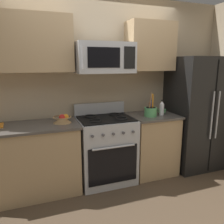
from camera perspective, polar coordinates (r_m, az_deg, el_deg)
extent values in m
plane|color=#473828|center=(2.86, 3.18, -23.14)|extent=(16.00, 16.00, 0.00)
cube|color=tan|center=(3.36, -3.75, 6.18)|extent=(8.00, 0.10, 2.60)
cube|color=tan|center=(3.09, -19.53, -11.71)|extent=(1.14, 0.58, 0.88)
cube|color=#4C4742|center=(2.94, -20.17, -3.56)|extent=(1.18, 0.62, 0.03)
cube|color=#B2B5BA|center=(3.22, -1.63, -9.67)|extent=(0.76, 0.62, 0.91)
cube|color=black|center=(2.98, 0.32, -13.42)|extent=(0.67, 0.01, 0.51)
cylinder|color=#B2B5BA|center=(2.86, 0.51, -9.03)|extent=(0.57, 0.02, 0.02)
cube|color=black|center=(3.07, -1.68, -1.64)|extent=(0.73, 0.56, 0.02)
cube|color=#B2B5BA|center=(3.31, -3.20, 0.84)|extent=(0.76, 0.06, 0.18)
torus|color=black|center=(2.90, -4.31, -2.22)|extent=(0.17, 0.17, 0.02)
torus|color=black|center=(3.01, 2.39, -1.62)|extent=(0.17, 0.17, 0.02)
torus|color=black|center=(3.14, -5.58, -1.08)|extent=(0.17, 0.17, 0.02)
torus|color=black|center=(3.25, 0.66, -0.58)|extent=(0.17, 0.17, 0.02)
cylinder|color=#4C4C51|center=(2.74, -5.02, -6.21)|extent=(0.04, 0.02, 0.04)
cylinder|color=#4C4C51|center=(2.77, -2.28, -5.93)|extent=(0.04, 0.02, 0.04)
cylinder|color=#4C4C51|center=(2.82, 0.39, -5.63)|extent=(0.04, 0.02, 0.04)
cylinder|color=#4C4C51|center=(2.86, 2.97, -5.34)|extent=(0.04, 0.02, 0.04)
cylinder|color=#4C4C51|center=(2.92, 5.45, -5.04)|extent=(0.04, 0.02, 0.04)
cube|color=tan|center=(3.51, 10.05, -8.21)|extent=(0.66, 0.58, 0.88)
cube|color=#4C4742|center=(3.38, 10.34, -0.96)|extent=(0.70, 0.62, 0.03)
cube|color=black|center=(3.83, 20.88, -0.26)|extent=(0.86, 0.69, 1.76)
cube|color=black|center=(3.58, 24.47, -1.40)|extent=(0.01, 0.01, 1.67)
cylinder|color=#B2B5BA|center=(3.52, 24.24, -0.88)|extent=(0.02, 0.02, 0.70)
cylinder|color=#B2B5BA|center=(3.59, 25.39, -0.74)|extent=(0.02, 0.02, 0.70)
cube|color=#B2B5BA|center=(3.01, -1.97, 13.65)|extent=(0.75, 0.40, 0.39)
cube|color=black|center=(2.80, -2.01, 13.75)|extent=(0.42, 0.01, 0.24)
cube|color=black|center=(2.92, 4.53, 13.66)|extent=(0.15, 0.01, 0.28)
cylinder|color=#B2B5BA|center=(2.70, -7.49, 13.70)|extent=(0.02, 0.02, 0.28)
cube|color=tan|center=(3.00, -21.75, 16.04)|extent=(1.17, 0.34, 0.69)
cube|color=tan|center=(3.44, 9.71, 16.15)|extent=(0.69, 0.34, 0.69)
cylinder|color=#59AD66|center=(3.26, 9.80, 0.03)|extent=(0.18, 0.18, 0.13)
cylinder|color=black|center=(3.26, 9.80, 0.21)|extent=(0.15, 0.15, 0.11)
cylinder|color=blue|center=(3.28, 10.07, 1.80)|extent=(0.04, 0.04, 0.27)
cylinder|color=olive|center=(3.25, 9.70, 2.12)|extent=(0.09, 0.07, 0.31)
cylinder|color=blue|center=(3.27, 9.68, 1.64)|extent=(0.07, 0.02, 0.25)
cylinder|color=orange|center=(3.24, 10.34, 1.94)|extent=(0.05, 0.06, 0.30)
cone|color=#9E7A4C|center=(2.94, -12.60, -1.99)|extent=(0.23, 0.23, 0.07)
torus|color=#9E7A4C|center=(2.93, -12.63, -1.29)|extent=(0.24, 0.24, 0.02)
sphere|color=red|center=(2.94, -12.63, -1.39)|extent=(0.08, 0.08, 0.08)
sphere|color=orange|center=(2.95, -11.75, -1.28)|extent=(0.08, 0.08, 0.08)
cylinder|color=silver|center=(3.38, 12.58, 0.64)|extent=(0.07, 0.07, 0.16)
cone|color=silver|center=(3.36, 12.66, 2.39)|extent=(0.06, 0.06, 0.05)
cylinder|color=black|center=(3.36, 12.69, 2.90)|extent=(0.03, 0.03, 0.01)
cylinder|color=red|center=(3.51, 9.94, 1.09)|extent=(0.07, 0.07, 0.15)
cone|color=red|center=(3.49, 10.00, 2.69)|extent=(0.06, 0.06, 0.04)
cylinder|color=black|center=(3.48, 10.02, 3.15)|extent=(0.03, 0.03, 0.01)
cylinder|color=#59AD66|center=(3.58, 12.56, 0.33)|extent=(0.13, 0.13, 0.05)
torus|color=#59AD66|center=(3.58, 12.58, 0.69)|extent=(0.13, 0.13, 0.01)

